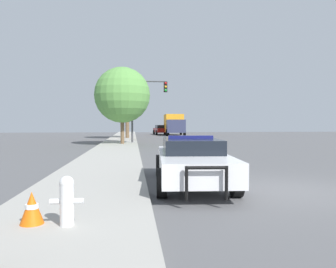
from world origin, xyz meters
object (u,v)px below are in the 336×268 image
Objects in this scene: traffic_light at (146,99)px; car_background_distant at (161,129)px; fire_hydrant at (67,199)px; tree_sidewalk_far at (127,91)px; police_car at (191,159)px; traffic_cone at (32,208)px; box_truck at (174,124)px; tree_sidewalk_mid at (122,95)px.

traffic_light is 1.18× the size of car_background_distant.
traffic_light is at bearing 84.54° from fire_hydrant.
fire_hydrant is 0.11× the size of tree_sidewalk_far.
police_car is 1.21× the size of car_background_distant.
traffic_light is 22.67m from car_background_distant.
traffic_light is at bearing 83.03° from traffic_cone.
fire_hydrant is at bearing 81.89° from box_truck.
fire_hydrant is 1.52× the size of traffic_cone.
car_background_distant is at bearing 83.19° from fire_hydrant.
police_car is at bearing -88.24° from traffic_light.
box_truck is at bearing -92.60° from police_car.
fire_hydrant is at bearing -101.57° from car_background_distant.
car_background_distant is (5.35, 44.81, 0.22)m from fire_hydrant.
tree_sidewalk_mid is at bearing -106.87° from car_background_distant.
box_truck is (6.96, 41.62, 1.09)m from fire_hydrant.
car_background_distant is (2.62, 40.86, 0.05)m from police_car.
traffic_cone is at bearing -96.97° from traffic_light.
traffic_light is 0.72× the size of tree_sidewalk_far.
police_car is 4.80m from fire_hydrant.
tree_sidewalk_far is (-4.91, -13.74, 4.56)m from car_background_distant.
box_truck reaches higher than fire_hydrant.
fire_hydrant is at bearing -95.46° from traffic_light.
fire_hydrant is at bearing -90.81° from tree_sidewalk_far.
tree_sidewalk_mid is at bearing -77.77° from police_car.
car_background_distant reaches higher than traffic_cone.
police_car is at bearing -81.58° from tree_sidewalk_mid.
traffic_light is at bearing -78.56° from tree_sidewalk_far.
police_car is at bearing 48.88° from traffic_cone.
tree_sidewalk_far is at bearing -114.43° from car_background_distant.
police_car is 1.02× the size of traffic_light.
traffic_light is at bearing 77.23° from box_truck.
box_truck is 21.92m from tree_sidewalk_mid.
traffic_light is 8.80m from tree_sidewalk_far.
box_truck reaches higher than car_background_distant.
tree_sidewalk_mid reaches higher than police_car.
tree_sidewalk_far reaches higher than car_background_distant.
traffic_light reaches higher than car_background_distant.
tree_sidewalk_mid is 0.82× the size of tree_sidewalk_far.
police_car is 6.80× the size of fire_hydrant.
traffic_cone is (-0.59, 0.15, -0.16)m from fire_hydrant.
traffic_light reaches higher than fire_hydrant.
box_truck is (4.81, 19.05, -2.20)m from traffic_light.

